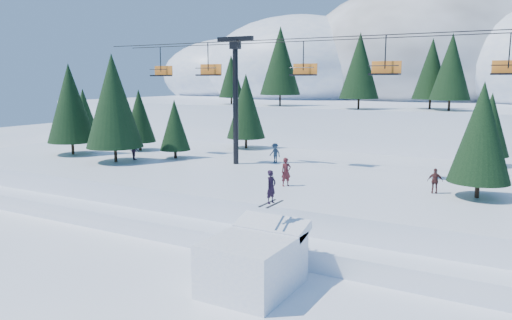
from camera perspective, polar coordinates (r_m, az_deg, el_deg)
The scene contains 10 objects.
ground at distance 22.79m, azimuth -6.83°, elevation -15.26°, with size 160.00×160.00×0.00m, color white.
mid_shelf at distance 37.71m, azimuth 9.47°, elevation -3.43°, with size 70.00×22.00×2.50m, color white.
berm at distance 28.98m, azimuth 2.60°, elevation -8.61°, with size 70.00×6.00×1.10m, color white.
mountain_ridge at distance 91.69m, azimuth 18.55°, elevation 8.88°, with size 119.00×60.50×26.46m.
jump_kicker at distance 22.97m, azimuth -0.25°, elevation -11.46°, with size 3.55×4.84×5.25m.
chairlift at distance 36.41m, azimuth 11.91°, elevation 8.87°, with size 46.00×3.21×10.28m.
conifer_stand at distance 36.99m, azimuth 12.38°, elevation 4.95°, with size 63.39×17.32×9.05m.
distant_skiers at distance 36.65m, azimuth 8.79°, elevation -0.41°, with size 36.31×8.69×1.88m.
banner_near at distance 25.08m, azimuth 8.49°, elevation -11.62°, with size 2.83×0.44×0.90m.
banner_far at distance 24.58m, azimuth 20.40°, elevation -12.56°, with size 2.81×0.57×0.90m.
Camera 1 is at (12.35, -16.68, 9.41)m, focal length 35.00 mm.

